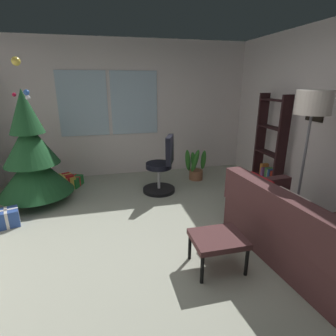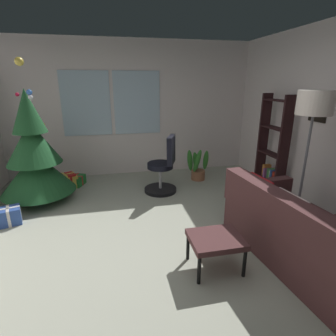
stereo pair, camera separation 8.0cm
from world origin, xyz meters
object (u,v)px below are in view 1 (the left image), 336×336
(holiday_tree, at_px, (32,158))
(gift_box_blue, at_px, (7,218))
(bookshelf, at_px, (270,150))
(couch, at_px, (320,234))
(gift_box_green, at_px, (72,181))
(gift_box_red, at_px, (63,182))
(office_chair, at_px, (162,170))
(gift_box_gold, at_px, (67,182))
(floor_lamp, at_px, (312,111))
(potted_plant, at_px, (195,167))
(footstool, at_px, (218,240))

(holiday_tree, height_order, gift_box_blue, holiday_tree)
(bookshelf, bearing_deg, gift_box_blue, -176.49)
(gift_box_blue, bearing_deg, couch, -23.36)
(gift_box_green, distance_m, bookshelf, 3.56)
(gift_box_red, bearing_deg, holiday_tree, -123.40)
(gift_box_green, xyz_separation_m, office_chair, (1.55, -0.65, 0.30))
(gift_box_green, bearing_deg, holiday_tree, -128.36)
(holiday_tree, xyz_separation_m, gift_box_blue, (-0.24, -0.72, -0.62))
(holiday_tree, distance_m, gift_box_gold, 0.90)
(bookshelf, relative_size, floor_lamp, 0.95)
(couch, height_order, potted_plant, couch)
(couch, bearing_deg, gift_box_gold, 136.51)
(footstool, distance_m, gift_box_red, 3.20)
(holiday_tree, height_order, office_chair, holiday_tree)
(office_chair, bearing_deg, gift_box_green, 157.30)
(office_chair, xyz_separation_m, potted_plant, (0.76, 0.44, -0.13))
(office_chair, bearing_deg, gift_box_gold, 160.25)
(couch, relative_size, floor_lamp, 1.05)
(holiday_tree, relative_size, floor_lamp, 1.24)
(holiday_tree, distance_m, gift_box_blue, 0.98)
(gift_box_gold, bearing_deg, gift_box_blue, -116.30)
(office_chair, bearing_deg, floor_lamp, -45.40)
(gift_box_gold, distance_m, gift_box_blue, 1.39)
(gift_box_gold, relative_size, office_chair, 0.41)
(office_chair, distance_m, floor_lamp, 2.41)
(gift_box_red, height_order, floor_lamp, floor_lamp)
(gift_box_red, xyz_separation_m, gift_box_green, (0.15, 0.11, -0.04))
(couch, bearing_deg, gift_box_red, 137.61)
(footstool, bearing_deg, gift_box_gold, 123.60)
(gift_box_green, height_order, floor_lamp, floor_lamp)
(gift_box_blue, distance_m, potted_plant, 3.22)
(footstool, relative_size, bookshelf, 0.32)
(gift_box_red, distance_m, gift_box_green, 0.19)
(footstool, bearing_deg, bookshelf, 45.38)
(office_chair, relative_size, floor_lamp, 0.57)
(office_chair, bearing_deg, bookshelf, -12.79)
(couch, relative_size, holiday_tree, 0.85)
(gift_box_gold, height_order, office_chair, office_chair)
(couch, height_order, office_chair, office_chair)
(gift_box_green, relative_size, bookshelf, 0.24)
(office_chair, bearing_deg, gift_box_blue, -163.90)
(gift_box_blue, bearing_deg, gift_box_green, 61.58)
(footstool, bearing_deg, gift_box_red, 125.00)
(couch, relative_size, footstool, 3.49)
(bookshelf, bearing_deg, holiday_tree, 172.97)
(gift_box_gold, distance_m, bookshelf, 3.62)
(holiday_tree, xyz_separation_m, bookshelf, (3.80, -0.47, 0.01))
(holiday_tree, xyz_separation_m, office_chair, (2.02, -0.06, -0.34))
(holiday_tree, relative_size, bookshelf, 1.31)
(couch, relative_size, potted_plant, 2.86)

